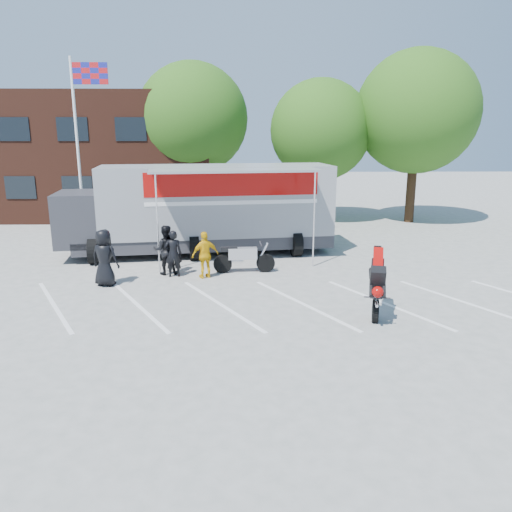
{
  "coord_description": "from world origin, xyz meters",
  "views": [
    {
      "loc": [
        0.97,
        -12.73,
        4.88
      ],
      "look_at": [
        1.25,
        1.59,
        1.3
      ],
      "focal_mm": 35.0,
      "sensor_mm": 36.0,
      "label": 1
    }
  ],
  "objects_px": {
    "transporter_truck": "(206,253)",
    "spectator_leather_a": "(105,258)",
    "tree_mid": "(321,130)",
    "tree_right": "(417,112)",
    "parked_motorcycle": "(244,272)",
    "spectator_leather_b": "(173,254)",
    "stunt_bike_rider": "(374,313)",
    "flagpole": "(82,127)",
    "spectator_hivis": "(205,255)",
    "spectator_leather_c": "(166,250)",
    "tree_left": "(193,119)"
  },
  "relations": [
    {
      "from": "tree_mid",
      "to": "transporter_truck",
      "type": "relative_size",
      "value": 0.68
    },
    {
      "from": "transporter_truck",
      "to": "tree_right",
      "type": "bearing_deg",
      "value": 25.79
    },
    {
      "from": "spectator_hivis",
      "to": "spectator_leather_a",
      "type": "bearing_deg",
      "value": -10.47
    },
    {
      "from": "tree_mid",
      "to": "spectator_hivis",
      "type": "relative_size",
      "value": 4.76
    },
    {
      "from": "spectator_leather_b",
      "to": "spectator_leather_c",
      "type": "bearing_deg",
      "value": -56.76
    },
    {
      "from": "transporter_truck",
      "to": "parked_motorcycle",
      "type": "relative_size",
      "value": 5.03
    },
    {
      "from": "stunt_bike_rider",
      "to": "spectator_leather_c",
      "type": "relative_size",
      "value": 1.21
    },
    {
      "from": "tree_left",
      "to": "tree_right",
      "type": "xyz_separation_m",
      "value": [
        12.0,
        -1.5,
        0.31
      ]
    },
    {
      "from": "tree_left",
      "to": "spectator_leather_b",
      "type": "height_order",
      "value": "tree_left"
    },
    {
      "from": "spectator_leather_a",
      "to": "spectator_leather_b",
      "type": "bearing_deg",
      "value": -138.52
    },
    {
      "from": "flagpole",
      "to": "transporter_truck",
      "type": "distance_m",
      "value": 7.94
    },
    {
      "from": "parked_motorcycle",
      "to": "spectator_hivis",
      "type": "relative_size",
      "value": 1.38
    },
    {
      "from": "parked_motorcycle",
      "to": "stunt_bike_rider",
      "type": "xyz_separation_m",
      "value": [
        3.62,
        -4.13,
        0.0
      ]
    },
    {
      "from": "spectator_leather_b",
      "to": "spectator_leather_c",
      "type": "xyz_separation_m",
      "value": [
        -0.31,
        0.32,
        0.06
      ]
    },
    {
      "from": "stunt_bike_rider",
      "to": "tree_mid",
      "type": "bearing_deg",
      "value": 100.47
    },
    {
      "from": "parked_motorcycle",
      "to": "spectator_leather_b",
      "type": "relative_size",
      "value": 1.38
    },
    {
      "from": "spectator_leather_a",
      "to": "spectator_leather_c",
      "type": "bearing_deg",
      "value": -127.53
    },
    {
      "from": "transporter_truck",
      "to": "spectator_hivis",
      "type": "xyz_separation_m",
      "value": [
        0.28,
        -3.61,
        0.81
      ]
    },
    {
      "from": "flagpole",
      "to": "spectator_hivis",
      "type": "bearing_deg",
      "value": -47.13
    },
    {
      "from": "parked_motorcycle",
      "to": "spectator_leather_a",
      "type": "bearing_deg",
      "value": 104.32
    },
    {
      "from": "tree_right",
      "to": "spectator_hivis",
      "type": "xyz_separation_m",
      "value": [
        -10.44,
        -10.75,
        -5.07
      ]
    },
    {
      "from": "parked_motorcycle",
      "to": "spectator_leather_c",
      "type": "bearing_deg",
      "value": 89.5
    },
    {
      "from": "spectator_leather_a",
      "to": "spectator_hivis",
      "type": "relative_size",
      "value": 1.15
    },
    {
      "from": "parked_motorcycle",
      "to": "tree_left",
      "type": "bearing_deg",
      "value": 10.39
    },
    {
      "from": "parked_motorcycle",
      "to": "spectator_leather_c",
      "type": "height_order",
      "value": "spectator_leather_c"
    },
    {
      "from": "tree_left",
      "to": "spectator_leather_b",
      "type": "relative_size",
      "value": 5.33
    },
    {
      "from": "transporter_truck",
      "to": "spectator_leather_c",
      "type": "bearing_deg",
      "value": -118.02
    },
    {
      "from": "flagpole",
      "to": "spectator_leather_b",
      "type": "height_order",
      "value": "flagpole"
    },
    {
      "from": "spectator_hivis",
      "to": "stunt_bike_rider",
      "type": "bearing_deg",
      "value": 119.87
    },
    {
      "from": "transporter_truck",
      "to": "spectator_leather_a",
      "type": "height_order",
      "value": "spectator_leather_a"
    },
    {
      "from": "transporter_truck",
      "to": "spectator_leather_a",
      "type": "distance_m",
      "value": 5.37
    },
    {
      "from": "tree_mid",
      "to": "tree_right",
      "type": "relative_size",
      "value": 0.84
    },
    {
      "from": "tree_right",
      "to": "spectator_hivis",
      "type": "relative_size",
      "value": 5.66
    },
    {
      "from": "flagpole",
      "to": "stunt_bike_rider",
      "type": "bearing_deg",
      "value": -42.23
    },
    {
      "from": "spectator_leather_a",
      "to": "spectator_leather_b",
      "type": "relative_size",
      "value": 1.15
    },
    {
      "from": "tree_left",
      "to": "spectator_leather_a",
      "type": "distance_m",
      "value": 13.96
    },
    {
      "from": "spectator_leather_a",
      "to": "spectator_leather_c",
      "type": "distance_m",
      "value": 2.19
    },
    {
      "from": "parked_motorcycle",
      "to": "spectator_leather_b",
      "type": "bearing_deg",
      "value": 97.19
    },
    {
      "from": "transporter_truck",
      "to": "spectator_hivis",
      "type": "distance_m",
      "value": 3.71
    },
    {
      "from": "tree_right",
      "to": "spectator_leather_c",
      "type": "distance_m",
      "value": 16.46
    },
    {
      "from": "tree_left",
      "to": "parked_motorcycle",
      "type": "bearing_deg",
      "value": -76.07
    },
    {
      "from": "transporter_truck",
      "to": "stunt_bike_rider",
      "type": "height_order",
      "value": "transporter_truck"
    },
    {
      "from": "parked_motorcycle",
      "to": "tree_mid",
      "type": "bearing_deg",
      "value": -24.73
    },
    {
      "from": "tree_right",
      "to": "spectator_leather_c",
      "type": "bearing_deg",
      "value": -139.12
    },
    {
      "from": "stunt_bike_rider",
      "to": "spectator_leather_c",
      "type": "xyz_separation_m",
      "value": [
        -6.36,
        3.99,
        0.87
      ]
    },
    {
      "from": "tree_mid",
      "to": "tree_right",
      "type": "distance_m",
      "value": 5.11
    },
    {
      "from": "tree_right",
      "to": "transporter_truck",
      "type": "bearing_deg",
      "value": -146.3
    },
    {
      "from": "flagpole",
      "to": "parked_motorcycle",
      "type": "bearing_deg",
      "value": -38.25
    },
    {
      "from": "stunt_bike_rider",
      "to": "spectator_hivis",
      "type": "bearing_deg",
      "value": 157.1
    },
    {
      "from": "parked_motorcycle",
      "to": "tree_right",
      "type": "bearing_deg",
      "value": -45.56
    }
  ]
}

